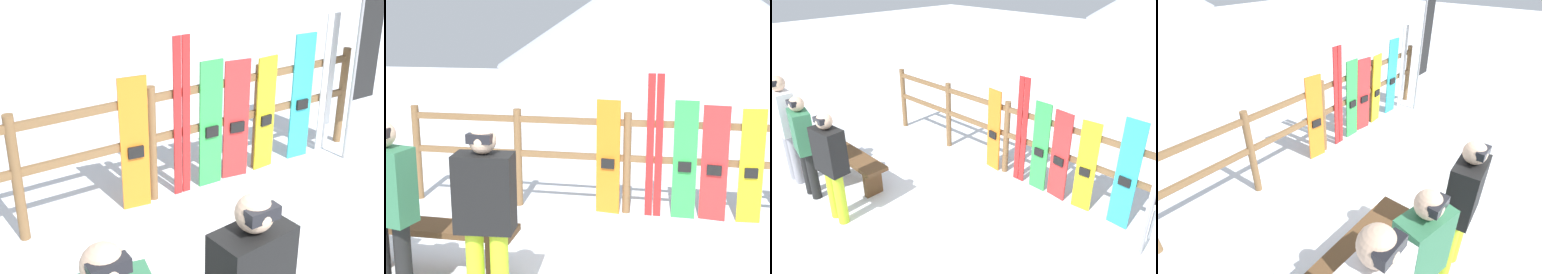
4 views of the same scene
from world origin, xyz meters
The scene contains 12 objects.
ground_plane centered at (0.00, 0.00, 0.00)m, with size 40.00×40.00×0.00m, color white.
fence centered at (0.00, 2.13, 0.75)m, with size 5.69×0.10×1.27m.
bench centered at (-1.61, 0.15, 0.37)m, with size 1.60×0.36×0.50m.
person_black centered at (-0.82, -0.52, 0.92)m, with size 0.47×0.29×1.60m.
person_white centered at (-2.26, -0.50, 1.04)m, with size 0.45×0.26×1.78m.
person_plaid_green centered at (-1.65, -0.51, 0.93)m, with size 0.48×0.33×1.61m.
snowboard_orange centered at (-0.23, 2.08, 0.71)m, with size 0.30×0.09×1.43m.
ski_pair_red centered at (0.33, 2.08, 0.88)m, with size 0.19×0.02×1.76m.
snowboard_green centered at (0.70, 2.08, 0.72)m, with size 0.28×0.06×1.45m.
snowboard_red centered at (1.04, 2.08, 0.70)m, with size 0.31×0.09×1.40m.
snowboard_yellow centered at (1.46, 2.08, 0.68)m, with size 0.28×0.07×1.37m.
snowboard_cyan centered at (2.02, 2.08, 0.78)m, with size 0.29×0.07×1.56m.
Camera 3 is at (3.42, -2.36, 3.31)m, focal length 35.00 mm.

